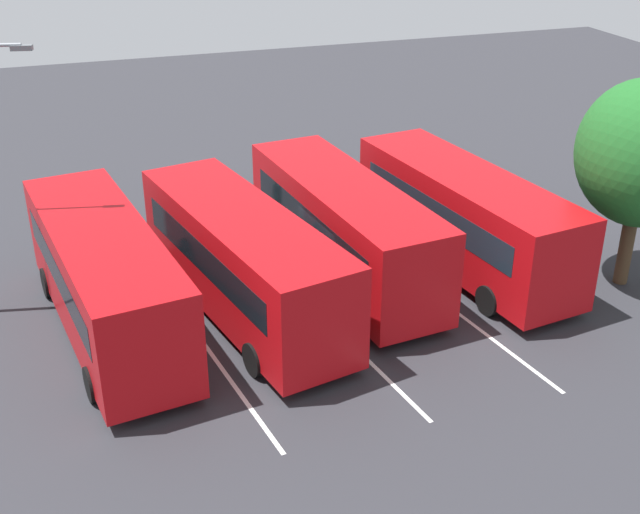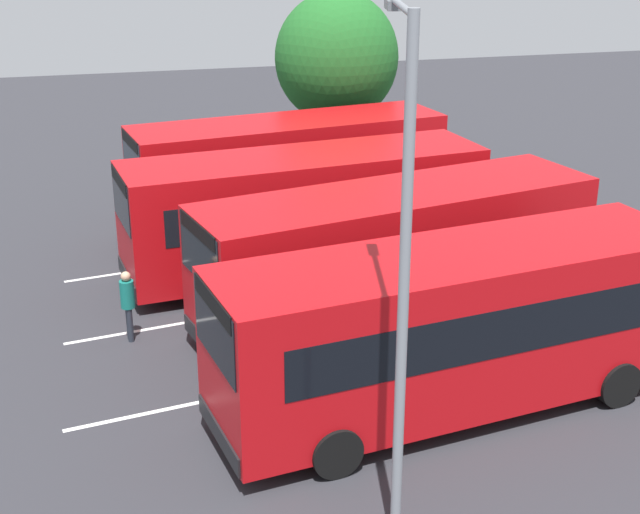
{
  "view_description": "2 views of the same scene",
  "coord_description": "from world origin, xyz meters",
  "px_view_note": "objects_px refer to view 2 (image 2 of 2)",
  "views": [
    {
      "loc": [
        -21.28,
        6.51,
        12.36
      ],
      "look_at": [
        -1.29,
        -0.18,
        1.91
      ],
      "focal_mm": 45.74,
      "sensor_mm": 36.0,
      "label": 1
    },
    {
      "loc": [
        6.06,
        20.1,
        9.17
      ],
      "look_at": [
        1.13,
        1.22,
        1.57
      ],
      "focal_mm": 50.56,
      "sensor_mm": 36.0,
      "label": 2
    }
  ],
  "objects_px": {
    "bus_center_left": "(304,210)",
    "pedestrian": "(128,300)",
    "street_lamp": "(402,256)",
    "bus_far_right": "(454,325)",
    "bus_far_left": "(288,168)",
    "bus_center_right": "(395,253)",
    "depot_tree": "(337,58)"
  },
  "relations": [
    {
      "from": "bus_far_left",
      "to": "pedestrian",
      "type": "height_order",
      "value": "bus_far_left"
    },
    {
      "from": "street_lamp",
      "to": "depot_tree",
      "type": "bearing_deg",
      "value": -0.59
    },
    {
      "from": "bus_center_right",
      "to": "depot_tree",
      "type": "height_order",
      "value": "depot_tree"
    },
    {
      "from": "bus_far_right",
      "to": "street_lamp",
      "type": "distance_m",
      "value": 4.86
    },
    {
      "from": "bus_center_right",
      "to": "street_lamp",
      "type": "relative_size",
      "value": 1.22
    },
    {
      "from": "pedestrian",
      "to": "street_lamp",
      "type": "xyz_separation_m",
      "value": [
        -3.6,
        7.79,
        3.63
      ]
    },
    {
      "from": "bus_far_left",
      "to": "bus_far_right",
      "type": "height_order",
      "value": "same"
    },
    {
      "from": "bus_center_right",
      "to": "depot_tree",
      "type": "relative_size",
      "value": 1.48
    },
    {
      "from": "bus_far_left",
      "to": "bus_center_left",
      "type": "distance_m",
      "value": 4.04
    },
    {
      "from": "bus_far_left",
      "to": "bus_far_right",
      "type": "xyz_separation_m",
      "value": [
        -0.64,
        11.51,
        0.0
      ]
    },
    {
      "from": "bus_far_left",
      "to": "depot_tree",
      "type": "height_order",
      "value": "depot_tree"
    },
    {
      "from": "street_lamp",
      "to": "bus_center_right",
      "type": "bearing_deg",
      "value": -6.62
    },
    {
      "from": "bus_center_left",
      "to": "street_lamp",
      "type": "xyz_separation_m",
      "value": [
        1.17,
        10.72,
        2.83
      ]
    },
    {
      "from": "bus_far_left",
      "to": "street_lamp",
      "type": "height_order",
      "value": "street_lamp"
    },
    {
      "from": "bus_center_left",
      "to": "street_lamp",
      "type": "distance_m",
      "value": 11.15
    },
    {
      "from": "bus_center_left",
      "to": "pedestrian",
      "type": "height_order",
      "value": "bus_center_left"
    },
    {
      "from": "bus_far_right",
      "to": "street_lamp",
      "type": "height_order",
      "value": "street_lamp"
    },
    {
      "from": "street_lamp",
      "to": "depot_tree",
      "type": "distance_m",
      "value": 19.53
    },
    {
      "from": "bus_center_right",
      "to": "pedestrian",
      "type": "distance_m",
      "value": 6.14
    },
    {
      "from": "bus_center_right",
      "to": "bus_far_right",
      "type": "bearing_deg",
      "value": 75.41
    },
    {
      "from": "bus_center_left",
      "to": "pedestrian",
      "type": "distance_m",
      "value": 5.65
    },
    {
      "from": "bus_center_left",
      "to": "bus_far_right",
      "type": "xyz_separation_m",
      "value": [
        -1.11,
        7.5,
        0.0
      ]
    },
    {
      "from": "bus_far_left",
      "to": "street_lamp",
      "type": "bearing_deg",
      "value": 75.21
    },
    {
      "from": "bus_far_left",
      "to": "street_lamp",
      "type": "relative_size",
      "value": 1.22
    },
    {
      "from": "depot_tree",
      "to": "bus_center_left",
      "type": "bearing_deg",
      "value": 68.94
    },
    {
      "from": "pedestrian",
      "to": "street_lamp",
      "type": "distance_m",
      "value": 9.32
    },
    {
      "from": "pedestrian",
      "to": "street_lamp",
      "type": "bearing_deg",
      "value": -70.18
    },
    {
      "from": "bus_far_left",
      "to": "depot_tree",
      "type": "bearing_deg",
      "value": -130.77
    },
    {
      "from": "bus_center_left",
      "to": "bus_far_right",
      "type": "relative_size",
      "value": 1.0
    },
    {
      "from": "bus_center_left",
      "to": "pedestrian",
      "type": "bearing_deg",
      "value": 24.95
    },
    {
      "from": "bus_far_left",
      "to": "bus_center_right",
      "type": "height_order",
      "value": "same"
    },
    {
      "from": "street_lamp",
      "to": "depot_tree",
      "type": "relative_size",
      "value": 1.21
    }
  ]
}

